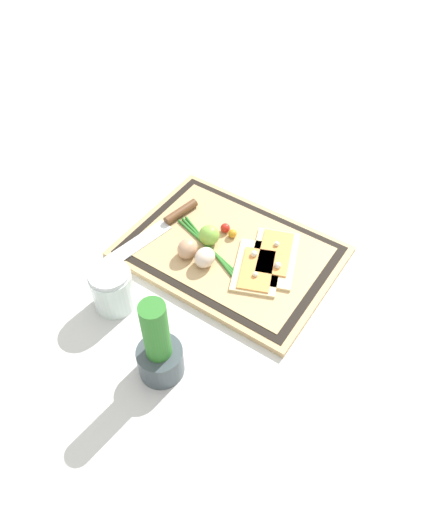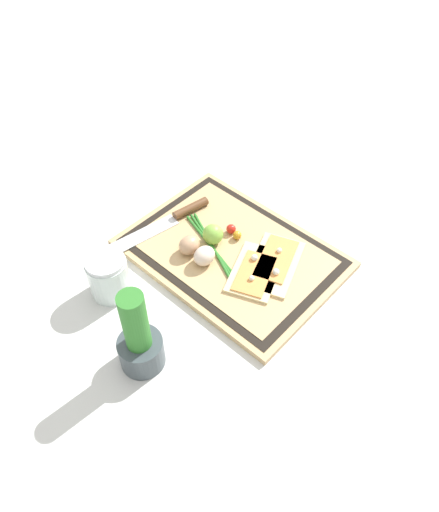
{
  "view_description": "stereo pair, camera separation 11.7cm",
  "coord_description": "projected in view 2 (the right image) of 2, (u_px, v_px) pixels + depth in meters",
  "views": [
    {
      "loc": [
        -0.44,
        0.69,
        0.91
      ],
      "look_at": [
        0.0,
        0.05,
        0.04
      ],
      "focal_mm": 35.0,
      "sensor_mm": 36.0,
      "label": 1
    },
    {
      "loc": [
        -0.53,
        0.62,
        0.91
      ],
      "look_at": [
        0.0,
        0.05,
        0.04
      ],
      "focal_mm": 35.0,
      "sensor_mm": 36.0,
      "label": 2
    }
  ],
  "objects": [
    {
      "name": "pizza_slice_far",
      "position": [
        255.0,
        271.0,
        1.15
      ],
      "size": [
        0.16,
        0.19,
        0.02
      ],
      "color": "beige",
      "rests_on": "cutting_board"
    },
    {
      "name": "knife",
      "position": [
        177.0,
        216.0,
        1.27
      ],
      "size": [
        0.08,
        0.28,
        0.02
      ],
      "color": "silver",
      "rests_on": "cutting_board"
    },
    {
      "name": "lime",
      "position": [
        213.0,
        234.0,
        1.21
      ],
      "size": [
        0.05,
        0.05,
        0.05
      ],
      "primitive_type": "sphere",
      "color": "#7FB742",
      "rests_on": "cutting_board"
    },
    {
      "name": "cherry_tomato_red",
      "position": [
        231.0,
        229.0,
        1.24
      ],
      "size": [
        0.02,
        0.02,
        0.02
      ],
      "primitive_type": "sphere",
      "color": "red",
      "rests_on": "cutting_board"
    },
    {
      "name": "egg_brown",
      "position": [
        189.0,
        245.0,
        1.19
      ],
      "size": [
        0.05,
        0.05,
        0.05
      ],
      "primitive_type": "ellipsoid",
      "color": "tan",
      "rests_on": "cutting_board"
    },
    {
      "name": "ground_plane",
      "position": [
        232.0,
        256.0,
        1.22
      ],
      "size": [
        6.0,
        6.0,
        0.0
      ],
      "primitive_type": "plane",
      "color": "silver"
    },
    {
      "name": "pizza_slice_near",
      "position": [
        275.0,
        263.0,
        1.17
      ],
      "size": [
        0.16,
        0.21,
        0.02
      ],
      "color": "beige",
      "rests_on": "cutting_board"
    },
    {
      "name": "scallion_bunch",
      "position": [
        215.0,
        252.0,
        1.2
      ],
      "size": [
        0.27,
        0.13,
        0.01
      ],
      "color": "#2D7528",
      "rests_on": "cutting_board"
    },
    {
      "name": "sauce_jar",
      "position": [
        109.0,
        278.0,
        1.11
      ],
      "size": [
        0.09,
        0.09,
        0.11
      ],
      "color": "silver",
      "rests_on": "ground_plane"
    },
    {
      "name": "egg_pink",
      "position": [
        204.0,
        256.0,
        1.16
      ],
      "size": [
        0.05,
        0.05,
        0.05
      ],
      "primitive_type": "ellipsoid",
      "color": "beige",
      "rests_on": "cutting_board"
    },
    {
      "name": "cherry_tomato_yellow",
      "position": [
        237.0,
        235.0,
        1.23
      ],
      "size": [
        0.02,
        0.02,
        0.02
      ],
      "primitive_type": "sphere",
      "color": "orange",
      "rests_on": "cutting_board"
    },
    {
      "name": "cutting_board",
      "position": [
        232.0,
        253.0,
        1.21
      ],
      "size": [
        0.5,
        0.36,
        0.02
      ],
      "color": "tan",
      "rests_on": "ground_plane"
    },
    {
      "name": "herb_pot",
      "position": [
        139.0,
        341.0,
        0.97
      ],
      "size": [
        0.09,
        0.09,
        0.21
      ],
      "color": "#3D474C",
      "rests_on": "ground_plane"
    }
  ]
}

